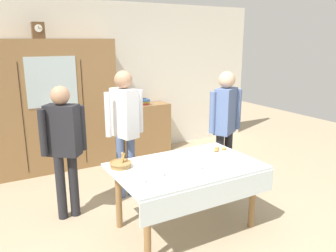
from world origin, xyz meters
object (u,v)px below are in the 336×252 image
at_px(tea_cup_far_left, 161,174).
at_px(spoon_near_left, 196,156).
at_px(person_by_cabinet, 64,140).
at_px(person_behind_table_right, 225,119).
at_px(wall_cabinet, 51,107).
at_px(bookshelf_low, 145,129).
at_px(book_stack, 144,102).
at_px(spoon_back_edge, 167,165).
at_px(tea_cup_back_edge, 142,180).
at_px(tea_cup_mid_right, 199,168).
at_px(person_beside_shelf, 125,122).
at_px(bread_basket, 121,164).
at_px(spoon_far_left, 143,163).
at_px(pastry_plate, 220,151).
at_px(mantel_clock, 38,30).
at_px(dining_table, 188,175).
at_px(tea_cup_near_right, 201,161).

bearing_deg(tea_cup_far_left, spoon_near_left, 26.51).
relative_size(person_by_cabinet, person_behind_table_right, 0.95).
relative_size(wall_cabinet, person_behind_table_right, 1.25).
relative_size(bookshelf_low, book_stack, 4.15).
bearing_deg(spoon_back_edge, spoon_near_left, 9.66).
bearing_deg(person_behind_table_right, tea_cup_back_edge, -153.76).
bearing_deg(bookshelf_low, tea_cup_mid_right, -104.18).
bearing_deg(bookshelf_low, spoon_near_left, -101.30).
xyz_separation_m(tea_cup_back_edge, person_beside_shelf, (0.35, 1.26, 0.26)).
distance_m(book_stack, person_by_cabinet, 2.52).
bearing_deg(bread_basket, spoon_far_left, -2.92).
distance_m(bookshelf_low, tea_cup_back_edge, 3.13).
xyz_separation_m(pastry_plate, spoon_near_left, (-0.35, -0.01, -0.01)).
bearing_deg(wall_cabinet, tea_cup_mid_right, -71.12).
bearing_deg(tea_cup_mid_right, wall_cabinet, 108.88).
xyz_separation_m(mantel_clock, book_stack, (1.73, 0.05, -1.23)).
bearing_deg(pastry_plate, wall_cabinet, 122.40).
distance_m(book_stack, tea_cup_back_edge, 3.12).
distance_m(book_stack, spoon_near_left, 2.48).
bearing_deg(bookshelf_low, bread_basket, -120.89).
bearing_deg(person_beside_shelf, dining_table, -76.08).
bearing_deg(mantel_clock, bookshelf_low, 1.69).
xyz_separation_m(book_stack, bread_basket, (-1.38, -2.31, -0.19)).
bearing_deg(spoon_near_left, person_behind_table_right, 29.48).
xyz_separation_m(bookshelf_low, pastry_plate, (-0.14, -2.42, 0.30)).
bearing_deg(pastry_plate, bookshelf_low, 86.71).
bearing_deg(pastry_plate, tea_cup_far_left, -161.65).
relative_size(spoon_near_left, person_beside_shelf, 0.07).
xyz_separation_m(spoon_back_edge, person_beside_shelf, (-0.09, 0.96, 0.29)).
height_order(tea_cup_far_left, bread_basket, bread_basket).
bearing_deg(book_stack, tea_cup_near_right, -102.05).
bearing_deg(wall_cabinet, spoon_near_left, -64.02).
height_order(person_beside_shelf, person_behind_table_right, person_beside_shelf).
bearing_deg(person_by_cabinet, tea_cup_far_left, -55.30).
bearing_deg(bread_basket, bookshelf_low, 59.11).
relative_size(tea_cup_back_edge, spoon_far_left, 1.09).
xyz_separation_m(bookshelf_low, bread_basket, (-1.38, -2.31, 0.32)).
bearing_deg(spoon_near_left, wall_cabinet, 115.98).
distance_m(spoon_far_left, person_by_cabinet, 0.95).
xyz_separation_m(person_by_cabinet, person_beside_shelf, (0.82, 0.18, 0.08)).
relative_size(book_stack, tea_cup_far_left, 1.74).
xyz_separation_m(spoon_back_edge, spoon_near_left, (0.44, 0.07, 0.00)).
relative_size(tea_cup_back_edge, spoon_back_edge, 1.09).
bearing_deg(tea_cup_back_edge, tea_cup_mid_right, 1.26).
relative_size(wall_cabinet, tea_cup_near_right, 16.00).
relative_size(mantel_clock, tea_cup_mid_right, 1.85).
height_order(dining_table, spoon_back_edge, spoon_back_edge).
bearing_deg(tea_cup_far_left, bread_basket, 120.82).
height_order(tea_cup_far_left, spoon_far_left, tea_cup_far_left).
bearing_deg(person_beside_shelf, spoon_far_left, -98.15).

